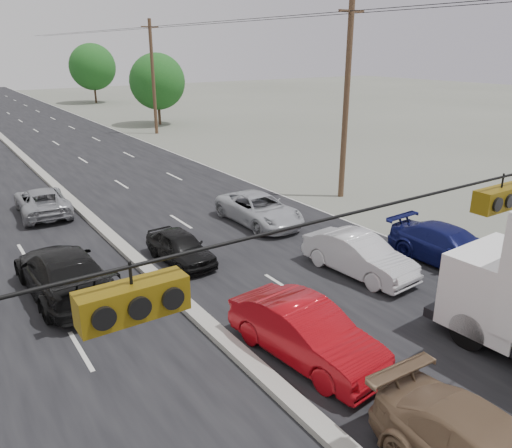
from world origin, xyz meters
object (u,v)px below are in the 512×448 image
object	(u,v)px
red_sedan	(306,333)
queue_car_a	(180,247)
queue_car_b	(359,256)
queue_car_d	(450,247)
utility_pole_right_c	(153,77)
tree_right_far	(93,67)
utility_pole_right_b	(346,100)
oncoming_near	(63,273)
tree_right_mid	(157,81)
queue_car_c	(259,210)
oncoming_far	(42,202)

from	to	relation	value
red_sedan	queue_car_a	distance (m)	7.40
queue_car_b	queue_car_d	size ratio (longest dim) A/B	0.90
utility_pole_right_c	tree_right_far	bearing A→B (deg)	83.35
queue_car_a	red_sedan	bearing A→B (deg)	-93.01
utility_pole_right_c	queue_car_b	distance (m)	33.53
utility_pole_right_b	red_sedan	xyz separation A→B (m)	(-11.10, -10.58, -4.35)
queue_car_b	oncoming_near	bearing A→B (deg)	150.76
tree_right_mid	queue_car_c	world-z (taller)	tree_right_mid
tree_right_far	queue_car_b	world-z (taller)	tree_right_far
queue_car_b	red_sedan	bearing A→B (deg)	-153.18
tree_right_mid	red_sedan	size ratio (longest dim) A/B	1.56
tree_right_far	queue_car_c	size ratio (longest dim) A/B	1.69
queue_car_a	oncoming_far	xyz separation A→B (m)	(-3.04, 8.90, 0.04)
tree_right_far	queue_car_b	bearing A→B (deg)	-98.88
queue_car_a	oncoming_far	distance (m)	9.40
tree_right_mid	utility_pole_right_b	bearing A→B (deg)	-94.76
queue_car_b	queue_car_d	bearing A→B (deg)	-25.60
tree_right_mid	queue_car_c	size ratio (longest dim) A/B	1.48
oncoming_near	queue_car_a	bearing A→B (deg)	-178.09
tree_right_mid	tree_right_far	bearing A→B (deg)	87.71
queue_car_a	oncoming_near	bearing A→B (deg)	-179.35
oncoming_far	queue_car_a	bearing A→B (deg)	112.42
tree_right_far	oncoming_near	size ratio (longest dim) A/B	1.49
utility_pole_right_c	red_sedan	distance (m)	37.52
tree_right_mid	oncoming_far	world-z (taller)	tree_right_mid
utility_pole_right_c	queue_car_a	world-z (taller)	utility_pole_right_c
utility_pole_right_b	queue_car_a	xyz separation A→B (m)	(-11.10, -3.18, -4.50)
utility_pole_right_b	queue_car_d	size ratio (longest dim) A/B	2.08
utility_pole_right_c	tree_right_mid	world-z (taller)	utility_pole_right_c
red_sedan	queue_car_d	world-z (taller)	red_sedan
queue_car_c	oncoming_near	bearing A→B (deg)	-166.77
tree_right_mid	oncoming_near	world-z (taller)	tree_right_mid
utility_pole_right_c	queue_car_d	world-z (taller)	utility_pole_right_c
tree_right_far	oncoming_far	xyz separation A→B (m)	(-17.64, -49.29, -4.30)
tree_right_mid	tree_right_far	xyz separation A→B (m)	(1.00, 25.00, 0.62)
queue_car_c	queue_car_d	bearing A→B (deg)	-67.61
tree_right_far	oncoming_near	xyz separation A→B (m)	(-18.89, -58.46, -4.16)
red_sedan	utility_pole_right_c	bearing A→B (deg)	66.04
queue_car_c	tree_right_mid	bearing A→B (deg)	73.88
red_sedan	queue_car_c	xyz separation A→B (m)	(4.92, 9.38, -0.08)
queue_car_b	tree_right_far	bearing A→B (deg)	76.56
tree_right_mid	oncoming_near	distance (m)	38.10
tree_right_far	oncoming_far	bearing A→B (deg)	-109.70
red_sedan	oncoming_near	distance (m)	8.31
utility_pole_right_b	queue_car_a	world-z (taller)	utility_pole_right_b
queue_car_a	tree_right_mid	bearing A→B (deg)	64.71
utility_pole_right_b	queue_car_d	xyz separation A→B (m)	(-2.90, -8.94, -4.41)
red_sedan	tree_right_mid	bearing A→B (deg)	64.84
oncoming_far	red_sedan	bearing A→B (deg)	104.12
oncoming_far	utility_pole_right_c	bearing A→B (deg)	-122.72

